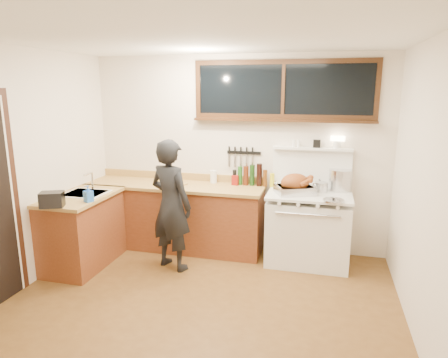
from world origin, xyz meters
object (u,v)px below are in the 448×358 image
(man, at_px, (171,205))
(cutting_board, at_px, (171,181))
(vintage_stove, at_px, (308,226))
(roast_turkey, at_px, (295,185))

(man, height_order, cutting_board, man)
(vintage_stove, height_order, cutting_board, vintage_stove)
(vintage_stove, distance_m, man, 1.74)
(vintage_stove, xyz_separation_m, cutting_board, (-1.83, -0.02, 0.49))
(man, xyz_separation_m, cutting_board, (-0.23, 0.56, 0.15))
(cutting_board, distance_m, roast_turkey, 1.65)
(cutting_board, height_order, roast_turkey, roast_turkey)
(vintage_stove, relative_size, man, 0.99)
(vintage_stove, height_order, roast_turkey, vintage_stove)
(cutting_board, relative_size, roast_turkey, 0.81)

